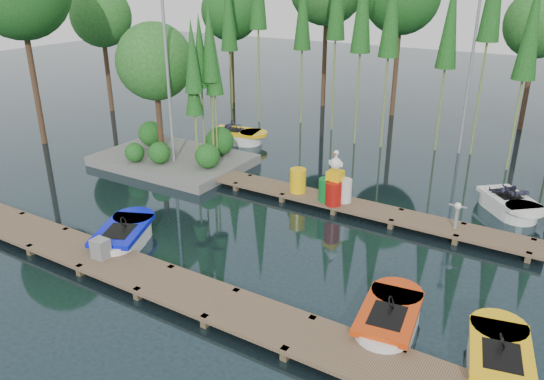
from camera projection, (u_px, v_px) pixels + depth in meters
The scene contains 16 objects.
ground_plane at pixel (251, 223), 17.40m from camera, with size 90.00×90.00×0.00m, color #1E3038.
near_dock at pixel (155, 279), 13.77m from camera, with size 18.00×1.50×0.50m.
far_dock at pixel (314, 197), 18.79m from camera, with size 15.00×1.20×0.50m.
island at pixel (168, 88), 21.83m from camera, with size 6.20×4.20×6.75m.
tree_screen at pixel (340, 7), 24.38m from camera, with size 34.42×18.53×10.31m.
lamp_island at pixel (167, 66), 20.41m from camera, with size 0.30×0.30×7.25m.
lamp_rear at pixel (472, 58), 22.47m from camera, with size 0.30×0.30×7.25m.
boat_blue at pixel (124, 237), 15.91m from camera, with size 2.27×3.07×0.94m.
boat_red at pixel (389, 320), 12.10m from camera, with size 1.58×2.86×0.91m.
boat_yellow_near at pixel (499, 360), 10.88m from camera, with size 1.75×2.88×0.90m.
boat_yellow_far at pixel (237, 136), 25.49m from camera, with size 3.07×1.80×1.44m.
boat_white_far at pixel (509, 204), 18.06m from camera, with size 2.72×2.85×1.29m.
utility_cabinet at pixel (101, 248), 14.60m from camera, with size 0.45×0.38×0.55m, color gray.
yellow_barrel at pixel (298, 181), 18.91m from camera, with size 0.58×0.58×0.87m, color yellow.
drum_cluster at pixel (335, 187), 18.01m from camera, with size 1.07×0.99×1.85m.
seagull_post at pixel (457, 211), 16.15m from camera, with size 0.53×0.29×0.85m.
Camera 1 is at (8.83, -12.96, 7.64)m, focal length 35.00 mm.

